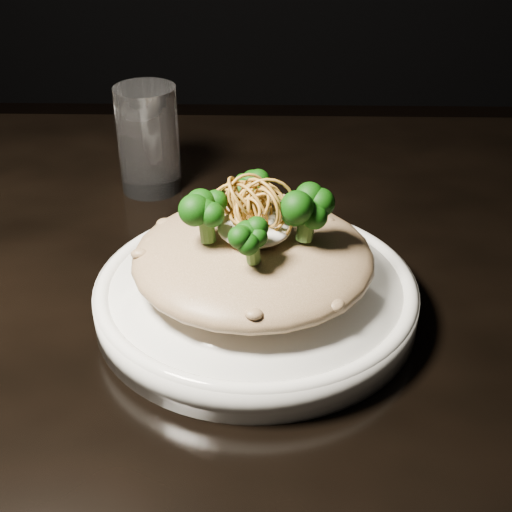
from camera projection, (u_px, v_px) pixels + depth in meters
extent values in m
cube|color=black|center=(217.00, 289.00, 0.67)|extent=(1.10, 0.80, 0.04)
cylinder|color=white|center=(256.00, 297.00, 0.60)|extent=(0.27, 0.27, 0.03)
ellipsoid|color=brown|center=(253.00, 257.00, 0.59)|extent=(0.20, 0.20, 0.04)
ellipsoid|color=white|center=(254.00, 228.00, 0.57)|extent=(0.06, 0.06, 0.02)
cylinder|color=silver|center=(148.00, 140.00, 0.78)|extent=(0.09, 0.09, 0.12)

